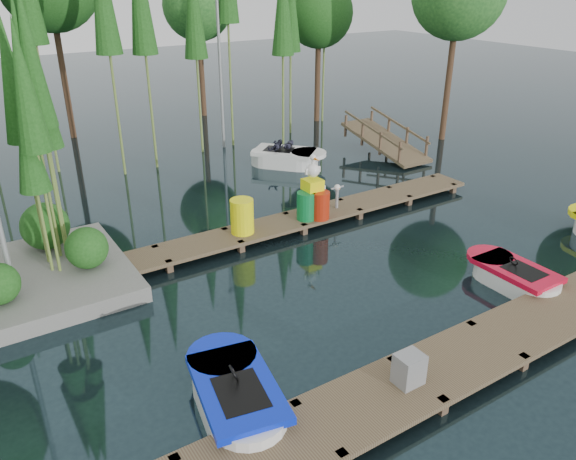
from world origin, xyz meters
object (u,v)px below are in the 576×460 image
boat_blue (236,397)px  utility_cabinet (409,369)px  drum_cluster (314,199)px  boat_red (514,277)px  yellow_barrel (242,216)px

boat_blue → utility_cabinet: (2.68, -1.32, 0.32)m
boat_blue → drum_cluster: bearing=56.1°
boat_red → yellow_barrel: bearing=128.0°
boat_blue → utility_cabinet: bearing=-15.4°
boat_red → utility_cabinet: 5.04m
yellow_barrel → drum_cluster: size_ratio=0.51×
boat_red → boat_blue: bearing=-178.7°
drum_cluster → boat_red: bearing=-69.5°
boat_red → drum_cluster: drum_cluster is taller
boat_blue → boat_red: boat_blue is taller
yellow_barrel → utility_cabinet: bearing=-94.3°
utility_cabinet → drum_cluster: size_ratio=0.31×
boat_blue → utility_cabinet: size_ratio=5.14×
boat_blue → boat_red: bearing=11.8°
boat_blue → drum_cluster: 7.81m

